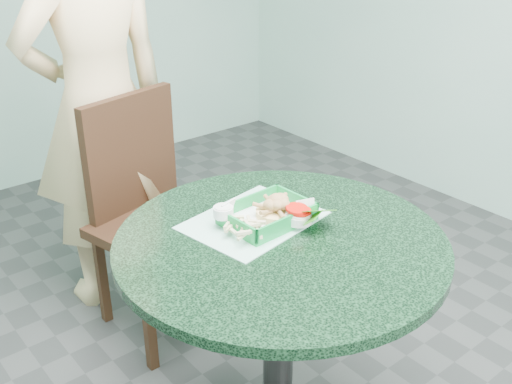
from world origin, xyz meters
TOP-DOWN VIEW (x-y plane):
  - cafe_table at (0.00, 0.00)m, footprint 0.89×0.89m
  - dining_chair at (0.07, 0.84)m, footprint 0.43×0.43m
  - diner_person at (0.04, 1.12)m, footprint 0.71×0.48m
  - placemat at (0.00, 0.12)m, footprint 0.40×0.33m
  - food_basket at (0.03, 0.09)m, footprint 0.23×0.17m
  - crab_sandwich at (0.05, 0.07)m, footprint 0.12×0.12m
  - fries_pile at (-0.07, 0.07)m, footprint 0.11×0.12m
  - sauce_ramekin at (-0.08, 0.14)m, footprint 0.06×0.06m
  - garnish_cup at (0.08, 0.00)m, footprint 0.11×0.11m

SIDE VIEW (x-z plane):
  - dining_chair at x=0.07m, z-range 0.07..1.00m
  - cafe_table at x=0.00m, z-range 0.21..0.96m
  - placemat at x=0.00m, z-range 0.75..0.75m
  - food_basket at x=0.03m, z-range 0.74..0.79m
  - fries_pile at x=-0.07m, z-range 0.77..0.81m
  - garnish_cup at x=0.08m, z-range 0.77..0.81m
  - sauce_ramekin at x=-0.08m, z-range 0.78..0.82m
  - crab_sandwich at x=0.05m, z-range 0.76..0.84m
  - diner_person at x=0.04m, z-range 0.00..1.93m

